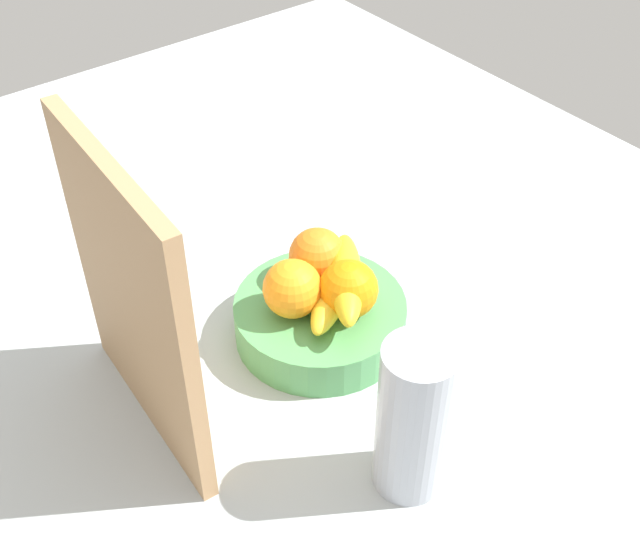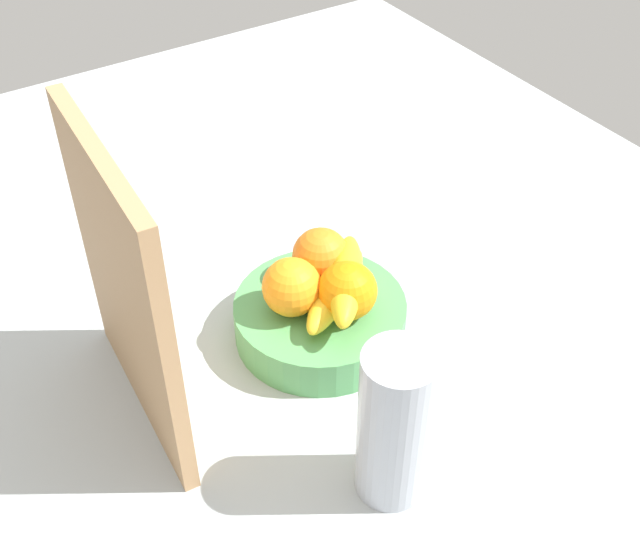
{
  "view_description": "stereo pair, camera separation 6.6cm",
  "coord_description": "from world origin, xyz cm",
  "px_view_note": "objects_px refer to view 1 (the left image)",
  "views": [
    {
      "loc": [
        -58.4,
        48.44,
        76.21
      ],
      "look_at": [
        1.97,
        1.9,
        9.46
      ],
      "focal_mm": 45.73,
      "sensor_mm": 36.0,
      "label": 1
    },
    {
      "loc": [
        -62.21,
        43.02,
        76.21
      ],
      "look_at": [
        1.97,
        1.9,
        9.46
      ],
      "focal_mm": 45.73,
      "sensor_mm": 36.0,
      "label": 2
    }
  ],
  "objects_px": {
    "thermos_tumbler": "(413,420)",
    "orange_front_left": "(293,289)",
    "orange_center": "(317,256)",
    "cutting_board": "(133,304)",
    "orange_front_right": "(346,291)",
    "fruit_bowl": "(320,319)",
    "banana_bunch": "(339,284)"
  },
  "relations": [
    {
      "from": "thermos_tumbler",
      "to": "orange_front_left",
      "type": "bearing_deg",
      "value": -6.0
    },
    {
      "from": "orange_center",
      "to": "thermos_tumbler",
      "type": "xyz_separation_m",
      "value": [
        -0.28,
        0.09,
        0.01
      ]
    },
    {
      "from": "cutting_board",
      "to": "thermos_tumbler",
      "type": "height_order",
      "value": "cutting_board"
    },
    {
      "from": "orange_front_left",
      "to": "cutting_board",
      "type": "relative_size",
      "value": 0.21
    },
    {
      "from": "orange_front_right",
      "to": "orange_front_left",
      "type": "bearing_deg",
      "value": 49.15
    },
    {
      "from": "fruit_bowl",
      "to": "orange_center",
      "type": "bearing_deg",
      "value": -33.77
    },
    {
      "from": "cutting_board",
      "to": "fruit_bowl",
      "type": "bearing_deg",
      "value": -89.44
    },
    {
      "from": "orange_front_left",
      "to": "cutting_board",
      "type": "bearing_deg",
      "value": 89.44
    },
    {
      "from": "orange_front_left",
      "to": "thermos_tumbler",
      "type": "xyz_separation_m",
      "value": [
        -0.25,
        0.03,
        0.01
      ]
    },
    {
      "from": "orange_center",
      "to": "orange_front_left",
      "type": "bearing_deg",
      "value": 116.56
    },
    {
      "from": "banana_bunch",
      "to": "cutting_board",
      "type": "xyz_separation_m",
      "value": [
        0.02,
        0.26,
        0.09
      ]
    },
    {
      "from": "orange_center",
      "to": "banana_bunch",
      "type": "distance_m",
      "value": 0.05
    },
    {
      "from": "cutting_board",
      "to": "banana_bunch",
      "type": "bearing_deg",
      "value": -91.89
    },
    {
      "from": "orange_front_left",
      "to": "orange_front_right",
      "type": "relative_size",
      "value": 1.0
    },
    {
      "from": "banana_bunch",
      "to": "cutting_board",
      "type": "height_order",
      "value": "cutting_board"
    },
    {
      "from": "orange_front_right",
      "to": "cutting_board",
      "type": "relative_size",
      "value": 0.21
    },
    {
      "from": "fruit_bowl",
      "to": "orange_front_right",
      "type": "relative_size",
      "value": 2.97
    },
    {
      "from": "fruit_bowl",
      "to": "thermos_tumbler",
      "type": "xyz_separation_m",
      "value": [
        -0.24,
        0.06,
        0.07
      ]
    },
    {
      "from": "cutting_board",
      "to": "thermos_tumbler",
      "type": "relative_size",
      "value": 1.81
    },
    {
      "from": "orange_front_left",
      "to": "fruit_bowl",
      "type": "bearing_deg",
      "value": -106.29
    },
    {
      "from": "orange_front_left",
      "to": "orange_front_right",
      "type": "height_order",
      "value": "same"
    },
    {
      "from": "fruit_bowl",
      "to": "thermos_tumbler",
      "type": "relative_size",
      "value": 1.12
    },
    {
      "from": "thermos_tumbler",
      "to": "cutting_board",
      "type": "bearing_deg",
      "value": 35.47
    },
    {
      "from": "fruit_bowl",
      "to": "orange_front_left",
      "type": "relative_size",
      "value": 2.97
    },
    {
      "from": "orange_center",
      "to": "fruit_bowl",
      "type": "bearing_deg",
      "value": 146.23
    },
    {
      "from": "orange_front_left",
      "to": "thermos_tumbler",
      "type": "bearing_deg",
      "value": 174.0
    },
    {
      "from": "orange_front_left",
      "to": "banana_bunch",
      "type": "distance_m",
      "value": 0.06
    },
    {
      "from": "orange_front_right",
      "to": "thermos_tumbler",
      "type": "height_order",
      "value": "thermos_tumbler"
    },
    {
      "from": "banana_bunch",
      "to": "thermos_tumbler",
      "type": "relative_size",
      "value": 0.81
    },
    {
      "from": "fruit_bowl",
      "to": "banana_bunch",
      "type": "xyz_separation_m",
      "value": [
        -0.01,
        -0.02,
        0.06
      ]
    },
    {
      "from": "fruit_bowl",
      "to": "orange_center",
      "type": "relative_size",
      "value": 2.97
    },
    {
      "from": "orange_front_right",
      "to": "fruit_bowl",
      "type": "bearing_deg",
      "value": 24.03
    }
  ]
}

